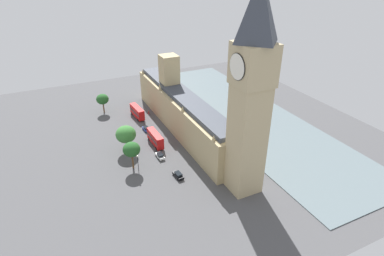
{
  "coord_description": "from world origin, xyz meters",
  "views": [
    {
      "loc": [
        42.94,
        102.08,
        60.23
      ],
      "look_at": [
        1.0,
        14.27,
        8.06
      ],
      "focal_mm": 29.89,
      "sensor_mm": 36.0,
      "label": 1
    }
  ],
  "objects_px": {
    "parliament_building": "(182,110)",
    "car_white_trailing": "(160,156)",
    "plane_tree_by_river_gate": "(126,134)",
    "plane_tree_leading": "(102,99)",
    "clock_tower": "(251,91)",
    "car_black_near_tower": "(178,175)",
    "plane_tree_opposite_hall": "(132,150)",
    "double_decker_bus_midblock": "(155,138)",
    "street_lamp_corner": "(138,161)",
    "street_lamp_slot_10": "(127,138)",
    "car_blue_under_trees": "(146,129)",
    "pedestrian_kerbside": "(149,113)",
    "double_decker_bus_far_end": "(137,112)"
  },
  "relations": [
    {
      "from": "parliament_building",
      "to": "car_blue_under_trees",
      "type": "xyz_separation_m",
      "value": [
        13.7,
        -3.82,
        -6.97
      ]
    },
    {
      "from": "car_white_trailing",
      "to": "street_lamp_corner",
      "type": "xyz_separation_m",
      "value": [
        9.17,
        5.57,
        3.84
      ]
    },
    {
      "from": "car_white_trailing",
      "to": "street_lamp_slot_10",
      "type": "xyz_separation_m",
      "value": [
        8.35,
        -10.66,
        3.36
      ]
    },
    {
      "from": "clock_tower",
      "to": "street_lamp_corner",
      "type": "distance_m",
      "value": 41.32
    },
    {
      "from": "car_blue_under_trees",
      "to": "double_decker_bus_midblock",
      "type": "height_order",
      "value": "double_decker_bus_midblock"
    },
    {
      "from": "parliament_building",
      "to": "street_lamp_slot_10",
      "type": "distance_m",
      "value": 24.93
    },
    {
      "from": "pedestrian_kerbside",
      "to": "car_black_near_tower",
      "type": "bearing_deg",
      "value": 18.7
    },
    {
      "from": "clock_tower",
      "to": "plane_tree_leading",
      "type": "relative_size",
      "value": 6.93
    },
    {
      "from": "double_decker_bus_far_end",
      "to": "double_decker_bus_midblock",
      "type": "xyz_separation_m",
      "value": [
        0.69,
        24.46,
        0.0
      ]
    },
    {
      "from": "double_decker_bus_midblock",
      "to": "plane_tree_by_river_gate",
      "type": "relative_size",
      "value": 1.11
    },
    {
      "from": "car_blue_under_trees",
      "to": "car_black_near_tower",
      "type": "xyz_separation_m",
      "value": [
        0.62,
        33.07,
        0.0
      ]
    },
    {
      "from": "parliament_building",
      "to": "car_black_near_tower",
      "type": "xyz_separation_m",
      "value": [
        14.32,
        29.25,
        -6.97
      ]
    },
    {
      "from": "plane_tree_leading",
      "to": "plane_tree_opposite_hall",
      "type": "xyz_separation_m",
      "value": [
        0.39,
        46.31,
        0.78
      ]
    },
    {
      "from": "clock_tower",
      "to": "car_black_near_tower",
      "type": "relative_size",
      "value": 12.39
    },
    {
      "from": "car_black_near_tower",
      "to": "street_lamp_slot_10",
      "type": "relative_size",
      "value": 0.79
    },
    {
      "from": "plane_tree_opposite_hall",
      "to": "street_lamp_slot_10",
      "type": "distance_m",
      "value": 12.82
    },
    {
      "from": "pedestrian_kerbside",
      "to": "plane_tree_leading",
      "type": "relative_size",
      "value": 0.19
    },
    {
      "from": "plane_tree_opposite_hall",
      "to": "car_white_trailing",
      "type": "bearing_deg",
      "value": -169.88
    },
    {
      "from": "clock_tower",
      "to": "car_white_trailing",
      "type": "bearing_deg",
      "value": -57.07
    },
    {
      "from": "car_blue_under_trees",
      "to": "car_black_near_tower",
      "type": "height_order",
      "value": "same"
    },
    {
      "from": "double_decker_bus_far_end",
      "to": "pedestrian_kerbside",
      "type": "bearing_deg",
      "value": 5.91
    },
    {
      "from": "plane_tree_by_river_gate",
      "to": "plane_tree_leading",
      "type": "distance_m",
      "value": 35.24
    },
    {
      "from": "plane_tree_opposite_hall",
      "to": "double_decker_bus_midblock",
      "type": "bearing_deg",
      "value": -136.71
    },
    {
      "from": "clock_tower",
      "to": "street_lamp_corner",
      "type": "xyz_separation_m",
      "value": [
        25.54,
        -19.71,
        -25.82
      ]
    },
    {
      "from": "double_decker_bus_far_end",
      "to": "plane_tree_by_river_gate",
      "type": "height_order",
      "value": "plane_tree_by_river_gate"
    },
    {
      "from": "parliament_building",
      "to": "car_white_trailing",
      "type": "relative_size",
      "value": 16.22
    },
    {
      "from": "car_blue_under_trees",
      "to": "pedestrian_kerbside",
      "type": "bearing_deg",
      "value": 63.51
    },
    {
      "from": "car_blue_under_trees",
      "to": "pedestrian_kerbside",
      "type": "height_order",
      "value": "car_blue_under_trees"
    },
    {
      "from": "parliament_building",
      "to": "car_white_trailing",
      "type": "height_order",
      "value": "parliament_building"
    },
    {
      "from": "plane_tree_by_river_gate",
      "to": "plane_tree_leading",
      "type": "xyz_separation_m",
      "value": [
        0.74,
        -35.24,
        -0.35
      ]
    },
    {
      "from": "pedestrian_kerbside",
      "to": "street_lamp_slot_10",
      "type": "bearing_deg",
      "value": -7.4
    },
    {
      "from": "car_white_trailing",
      "to": "double_decker_bus_midblock",
      "type": "bearing_deg",
      "value": 78.19
    },
    {
      "from": "double_decker_bus_far_end",
      "to": "pedestrian_kerbside",
      "type": "distance_m",
      "value": 5.76
    },
    {
      "from": "plane_tree_leading",
      "to": "street_lamp_slot_10",
      "type": "bearing_deg",
      "value": 91.89
    },
    {
      "from": "parliament_building",
      "to": "car_white_trailing",
      "type": "distance_m",
      "value": 23.87
    },
    {
      "from": "double_decker_bus_far_end",
      "to": "street_lamp_slot_10",
      "type": "bearing_deg",
      "value": -119.77
    },
    {
      "from": "street_lamp_corner",
      "to": "street_lamp_slot_10",
      "type": "relative_size",
      "value": 1.13
    },
    {
      "from": "clock_tower",
      "to": "car_blue_under_trees",
      "type": "distance_m",
      "value": 56.45
    },
    {
      "from": "car_white_trailing",
      "to": "street_lamp_slot_10",
      "type": "relative_size",
      "value": 0.75
    },
    {
      "from": "plane_tree_by_river_gate",
      "to": "car_black_near_tower",
      "type": "bearing_deg",
      "value": 114.53
    },
    {
      "from": "car_black_near_tower",
      "to": "plane_tree_by_river_gate",
      "type": "relative_size",
      "value": 0.5
    },
    {
      "from": "double_decker_bus_midblock",
      "to": "plane_tree_opposite_hall",
      "type": "distance_m",
      "value": 16.4
    },
    {
      "from": "car_black_near_tower",
      "to": "street_lamp_corner",
      "type": "bearing_deg",
      "value": 141.16
    },
    {
      "from": "car_blue_under_trees",
      "to": "car_white_trailing",
      "type": "height_order",
      "value": "same"
    },
    {
      "from": "street_lamp_slot_10",
      "to": "pedestrian_kerbside",
      "type": "bearing_deg",
      "value": -123.87
    },
    {
      "from": "car_white_trailing",
      "to": "street_lamp_slot_10",
      "type": "bearing_deg",
      "value": 126.54
    },
    {
      "from": "parliament_building",
      "to": "street_lamp_slot_10",
      "type": "bearing_deg",
      "value": 14.13
    },
    {
      "from": "clock_tower",
      "to": "car_black_near_tower",
      "type": "bearing_deg",
      "value": -40.05
    },
    {
      "from": "plane_tree_opposite_hall",
      "to": "street_lamp_corner",
      "type": "relative_size",
      "value": 1.37
    },
    {
      "from": "double_decker_bus_midblock",
      "to": "street_lamp_corner",
      "type": "bearing_deg",
      "value": 51.81
    }
  ]
}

